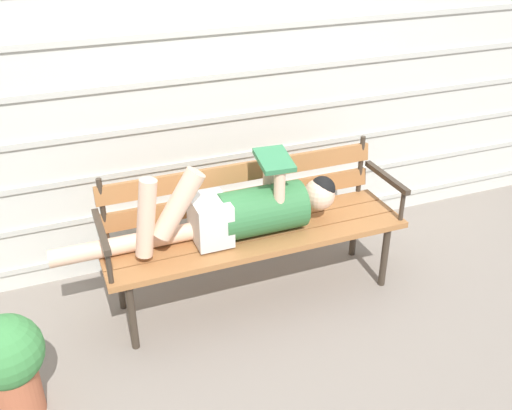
% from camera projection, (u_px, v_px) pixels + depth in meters
% --- Properties ---
extents(ground_plane, '(12.00, 12.00, 0.00)m').
position_uv_depth(ground_plane, '(262.00, 305.00, 3.54)').
color(ground_plane, gray).
extents(house_siding, '(5.31, 0.08, 2.44)m').
position_uv_depth(house_siding, '(217.00, 75.00, 3.56)').
color(house_siding, beige).
rests_on(house_siding, ground).
extents(park_bench, '(1.79, 0.50, 0.85)m').
position_uv_depth(park_bench, '(252.00, 221.00, 3.44)').
color(park_bench, '#9E6638').
rests_on(park_bench, ground).
extents(reclining_person, '(1.65, 0.28, 0.51)m').
position_uv_depth(reclining_person, '(240.00, 211.00, 3.29)').
color(reclining_person, '#33703D').
extents(potted_plant, '(0.34, 0.34, 0.56)m').
position_uv_depth(potted_plant, '(8.00, 362.00, 2.66)').
color(potted_plant, '#AD5B3D').
rests_on(potted_plant, ground).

